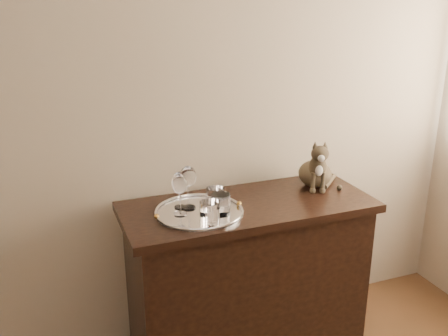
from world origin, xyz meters
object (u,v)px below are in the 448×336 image
Objects in this scene: tumbler_a at (221,204)px; wine_glass_a at (180,190)px; sideboard at (247,281)px; tray at (199,213)px; cat at (316,162)px; wine_glass_c at (180,195)px; tumbler_c at (215,197)px; wine_glass_b at (188,187)px; tumbler_b at (210,212)px.

wine_glass_a is at bearing 137.40° from tumbler_a.
sideboard is 0.52m from tumbler_a.
tray is 0.11m from tumbler_a.
cat is (0.41, 0.09, 0.56)m from sideboard.
wine_glass_c is at bearing 159.22° from tumbler_a.
sideboard is 0.61m from wine_glass_a.
tray is 1.53× the size of cat.
sideboard is 13.30× the size of tumbler_c.
wine_glass_a is 1.81× the size of tumbler_a.
wine_glass_b is at bearing 173.99° from sideboard.
tray is at bearing -173.29° from sideboard.
sideboard is at bearing -6.01° from wine_glass_b.
wine_glass_a is 0.73m from cat.
wine_glass_b is 2.08× the size of tumbler_b.
wine_glass_c is 1.93× the size of tumbler_b.
wine_glass_a is 0.04m from wine_glass_b.
tumbler_c is 0.35× the size of cat.
cat reaches higher than tumbler_a.
cat is at bearing 10.33° from tray.
cat is (0.66, 0.25, 0.07)m from tumbler_b.
wine_glass_b reaches higher than tray.
wine_glass_b is at bearing -153.28° from cat.
cat is at bearing 16.89° from tumbler_a.
tumbler_a is 0.09m from tumbler_c.
wine_glass_b is 0.70m from cat.
tumbler_a is at bearing 41.77° from tumbler_b.
tumbler_a is at bearing -93.69° from tumbler_c.
tumbler_b is (0.01, -0.12, 0.05)m from tray.
wine_glass_b is (0.04, -0.02, 0.01)m from wine_glass_a.
wine_glass_c is 0.72× the size of cat.
wine_glass_b reaches higher than tumbler_b.
wine_glass_b reaches higher than wine_glass_a.
sideboard is at bearing 6.71° from tray.
tumbler_c reaches higher than tray.
wine_glass_c reaches higher than tumbler_a.
tumbler_b is (-0.25, -0.15, 0.48)m from sideboard.
sideboard is 5.95× the size of wine_glass_b.
wine_glass_b is (-0.29, 0.03, 0.53)m from sideboard.
tumbler_c is (0.08, 0.16, -0.00)m from tumbler_b.
cat is (0.58, 0.09, 0.08)m from tumbler_c.
tumbler_a is (0.17, -0.06, -0.05)m from wine_glass_c.
tray is at bearing -158.60° from tumbler_c.
wine_glass_a reaches higher than sideboard.
tumbler_c is at bearing -16.64° from wine_glass_a.
cat reaches higher than wine_glass_c.
wine_glass_c reaches higher than tumbler_b.
tumbler_a is (0.11, -0.12, -0.05)m from wine_glass_b.
tray is 0.12m from wine_glass_b.
tumbler_b is (0.09, -0.13, -0.05)m from wine_glass_c.
tumbler_b is 0.37× the size of cat.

